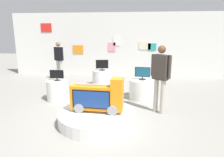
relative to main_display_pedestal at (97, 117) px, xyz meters
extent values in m
plane|color=gray|center=(-0.01, 0.04, -0.14)|extent=(30.00, 30.00, 0.00)
cube|color=silver|center=(-0.01, 5.27, 1.36)|extent=(10.07, 0.10, 2.99)
cube|color=beige|center=(1.35, 5.21, 1.34)|extent=(0.53, 0.02, 0.36)
cube|color=teal|center=(1.68, 5.21, 1.28)|extent=(0.39, 0.02, 0.33)
cube|color=pink|center=(-0.20, 5.21, 1.27)|extent=(0.35, 0.02, 0.41)
cube|color=red|center=(-3.38, 5.21, 2.17)|extent=(0.53, 0.02, 0.41)
cube|color=white|center=(0.03, 5.21, 1.56)|extent=(0.33, 0.02, 0.46)
cube|color=orange|center=(-1.85, 5.21, 1.14)|extent=(0.51, 0.02, 0.41)
cylinder|color=silver|center=(0.00, 0.00, 0.00)|extent=(1.80, 1.80, 0.27)
cylinder|color=gray|center=(-0.38, 0.03, 0.25)|extent=(0.25, 0.36, 0.23)
cylinder|color=gray|center=(0.38, -0.03, 0.25)|extent=(0.25, 0.36, 0.23)
cube|color=orange|center=(0.00, 0.00, 0.48)|extent=(1.21, 0.39, 0.55)
cube|color=orange|center=(0.46, -0.04, 0.85)|extent=(0.28, 0.32, 0.19)
cube|color=black|center=(-0.11, -0.15, 0.48)|extent=(0.85, 0.08, 0.41)
cube|color=navy|center=(-0.11, -0.15, 0.48)|extent=(0.81, 0.08, 0.37)
cube|color=#B2B2B7|center=(0.00, 0.00, 0.78)|extent=(0.95, 0.10, 0.02)
cylinder|color=silver|center=(-1.50, 1.47, 0.18)|extent=(0.67, 0.67, 0.62)
cylinder|color=black|center=(-1.50, 1.47, 0.50)|extent=(0.16, 0.16, 0.02)
cylinder|color=black|center=(-1.50, 1.47, 0.53)|extent=(0.04, 0.04, 0.05)
cube|color=black|center=(-1.50, 1.47, 0.69)|extent=(0.43, 0.05, 0.26)
cube|color=black|center=(-1.50, 1.44, 0.69)|extent=(0.39, 0.02, 0.23)
cylinder|color=silver|center=(-0.39, 3.35, 0.18)|extent=(0.77, 0.77, 0.62)
cylinder|color=black|center=(-0.39, 3.35, 0.50)|extent=(0.24, 0.24, 0.02)
cylinder|color=black|center=(-0.39, 3.35, 0.53)|extent=(0.04, 0.04, 0.05)
cube|color=black|center=(-0.39, 3.35, 0.73)|extent=(0.48, 0.13, 0.34)
cube|color=black|center=(-0.40, 3.32, 0.73)|extent=(0.44, 0.10, 0.30)
cylinder|color=silver|center=(1.11, 1.87, 0.18)|extent=(0.82, 0.82, 0.62)
cylinder|color=black|center=(1.11, 1.87, 0.50)|extent=(0.21, 0.21, 0.02)
cylinder|color=black|center=(1.11, 1.87, 0.54)|extent=(0.04, 0.04, 0.07)
cube|color=black|center=(1.11, 1.87, 0.73)|extent=(0.48, 0.11, 0.31)
cube|color=navy|center=(1.11, 1.85, 0.73)|extent=(0.43, 0.08, 0.28)
cylinder|color=#B2ADA3|center=(1.42, 0.83, 0.31)|extent=(0.12, 0.12, 0.89)
cylinder|color=#B2ADA3|center=(1.58, 0.71, 0.31)|extent=(0.12, 0.12, 0.89)
cube|color=#38332D|center=(1.50, 0.77, 1.07)|extent=(0.42, 0.39, 0.63)
sphere|color=brown|center=(1.50, 0.77, 1.52)|extent=(0.20, 0.20, 0.20)
cylinder|color=#38332D|center=(1.31, 0.92, 1.11)|extent=(0.08, 0.08, 0.57)
cylinder|color=#38332D|center=(1.69, 0.62, 1.11)|extent=(0.08, 0.08, 0.57)
cylinder|color=#B2ADA3|center=(-2.46, 4.06, 0.31)|extent=(0.12, 0.12, 0.90)
cylinder|color=#B2ADA3|center=(-2.29, 3.96, 0.31)|extent=(0.12, 0.12, 0.90)
cube|color=black|center=(-2.38, 4.01, 1.04)|extent=(0.43, 0.37, 0.57)
sphere|color=#8C6647|center=(-2.38, 4.01, 1.46)|extent=(0.20, 0.20, 0.20)
cylinder|color=black|center=(-2.58, 4.14, 1.07)|extent=(0.08, 0.08, 0.51)
cylinder|color=black|center=(-2.17, 3.88, 1.07)|extent=(0.08, 0.08, 0.51)
camera|label=1|loc=(0.78, -4.25, 1.91)|focal=31.83mm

